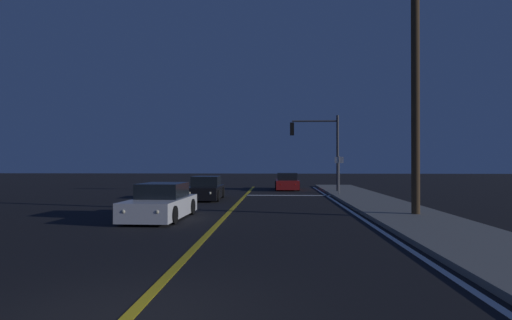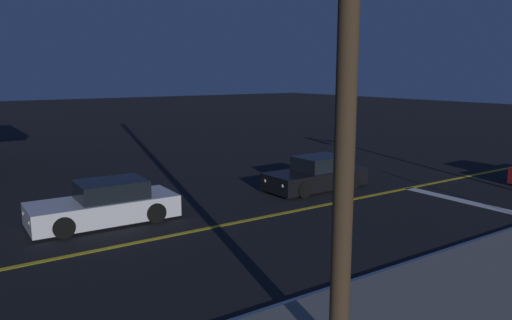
{
  "view_description": "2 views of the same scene",
  "coord_description": "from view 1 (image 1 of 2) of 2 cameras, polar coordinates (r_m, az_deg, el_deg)",
  "views": [
    {
      "loc": [
        2.03,
        -5.63,
        2.12
      ],
      "look_at": [
        0.81,
        19.72,
        2.3
      ],
      "focal_mm": 29.93,
      "sensor_mm": 36.0,
      "label": 1
    },
    {
      "loc": [
        12.76,
        5.89,
        4.7
      ],
      "look_at": [
        -0.26,
        14.79,
        1.9
      ],
      "focal_mm": 34.48,
      "sensor_mm": 36.0,
      "label": 2
    }
  ],
  "objects": [
    {
      "name": "street_sign_corner",
      "position": [
        27.65,
        11.06,
        -1.24
      ],
      "size": [
        0.56,
        0.12,
        2.56
      ],
      "color": "slate",
      "rests_on": "ground"
    },
    {
      "name": "lane_line_center",
      "position": [
        17.74,
        -3.87,
        -7.24
      ],
      "size": [
        0.2,
        40.34,
        0.01
      ],
      "primitive_type": "cube",
      "color": "gold",
      "rests_on": "ground"
    },
    {
      "name": "utility_pole_right",
      "position": [
        18.01,
        20.52,
        11.16
      ],
      "size": [
        1.86,
        0.32,
        11.06
      ],
      "color": "#42301E",
      "rests_on": "ground"
    },
    {
      "name": "car_parked_curb_white",
      "position": [
        16.74,
        -12.56,
        -5.66
      ],
      "size": [
        2.02,
        4.58,
        1.34
      ],
      "rotation": [
        0.0,
        0.0,
        3.12
      ],
      "color": "silver",
      "rests_on": "ground"
    },
    {
      "name": "car_following_oncoming_red",
      "position": [
        33.87,
        4.15,
        -3.0
      ],
      "size": [
        1.89,
        4.31,
        1.34
      ],
      "rotation": [
        0.0,
        0.0,
        0.01
      ],
      "color": "maroon",
      "rests_on": "ground"
    },
    {
      "name": "lane_line_edge_right",
      "position": [
        17.91,
        13.27,
        -7.16
      ],
      "size": [
        0.16,
        40.34,
        0.01
      ],
      "primitive_type": "cube",
      "color": "white",
      "rests_on": "ground"
    },
    {
      "name": "car_mid_block_black",
      "position": [
        25.06,
        -6.72,
        -3.92
      ],
      "size": [
        1.94,
        4.4,
        1.34
      ],
      "rotation": [
        0.0,
        0.0,
        3.16
      ],
      "color": "black",
      "rests_on": "ground"
    },
    {
      "name": "stop_bar",
      "position": [
        27.95,
        4.26,
        -4.74
      ],
      "size": [
        5.52,
        0.5,
        0.01
      ],
      "primitive_type": "cube",
      "color": "white",
      "rests_on": "ground"
    },
    {
      "name": "sidewalk_right",
      "position": [
        18.33,
        19.0,
        -6.78
      ],
      "size": [
        3.2,
        42.71,
        0.15
      ],
      "primitive_type": "cube",
      "color": "slate",
      "rests_on": "ground"
    },
    {
      "name": "traffic_signal_near_right",
      "position": [
        30.35,
        8.55,
        2.45
      ],
      "size": [
        3.43,
        0.28,
        5.47
      ],
      "rotation": [
        0.0,
        0.0,
        3.14
      ],
      "color": "#38383D",
      "rests_on": "ground"
    }
  ]
}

